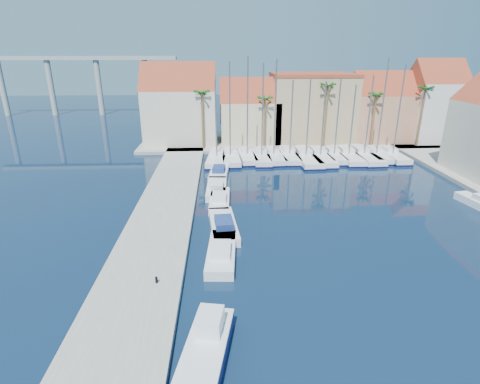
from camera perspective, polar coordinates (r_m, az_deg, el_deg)
name	(u,v)px	position (r m, az deg, el deg)	size (l,w,h in m)	color
ground	(275,319)	(24.33, 5.38, -18.77)	(260.00, 260.00, 0.00)	black
quay_west	(160,224)	(35.96, -12.13, -4.83)	(6.00, 77.00, 0.50)	gray
shore_north	(293,141)	(69.54, 8.06, 7.77)	(54.00, 16.00, 0.50)	gray
bollard	(156,280)	(26.97, -12.61, -12.94)	(0.18, 0.18, 0.44)	black
fishing_boat	(206,350)	(21.36, -5.19, -22.84)	(3.21, 6.60, 2.21)	#0E0F56
motorboat_west_0	(221,253)	(30.00, -2.85, -9.20)	(2.57, 6.85, 1.40)	white
motorboat_west_1	(223,225)	(34.36, -2.54, -5.12)	(2.89, 7.23, 1.40)	white
motorboat_west_2	(220,200)	(40.13, -3.13, -1.24)	(2.28, 6.48, 1.40)	white
motorboat_west_3	(217,188)	(43.72, -3.59, 0.61)	(2.42, 6.98, 1.40)	white
motorboat_west_4	(219,172)	(49.73, -3.17, 3.11)	(2.87, 7.15, 1.40)	white
motorboat_east_1	(479,202)	(46.92, 32.60, -1.31)	(2.46, 5.31, 1.40)	white
sailboat_0	(217,158)	(56.31, -3.49, 5.26)	(3.43, 10.06, 11.81)	white
sailboat_1	(230,156)	(56.69, -1.52, 5.44)	(2.98, 9.84, 14.22)	white
sailboat_2	(247,155)	(57.21, 1.03, 5.62)	(2.94, 8.97, 14.91)	white
sailboat_3	(261,156)	(56.85, 3.26, 5.46)	(2.53, 9.27, 14.00)	white
sailboat_4	(273,155)	(57.55, 5.03, 5.61)	(3.29, 9.58, 14.47)	white
sailboat_5	(289,155)	(58.08, 7.48, 5.60)	(2.74, 9.55, 11.67)	white
sailboat_6	(305,157)	(57.64, 9.82, 5.34)	(3.51, 11.55, 11.83)	white
sailboat_7	(319,156)	(58.18, 11.99, 5.34)	(2.88, 10.67, 11.57)	white
sailboat_8	(333,155)	(59.15, 14.01, 5.46)	(2.43, 8.74, 11.99)	white
sailboat_9	(347,155)	(59.90, 16.06, 5.41)	(2.96, 10.51, 11.02)	white
sailboat_10	(362,155)	(60.83, 18.16, 5.42)	(3.37, 11.25, 12.36)	white
sailboat_11	(375,154)	(61.46, 19.88, 5.44)	(2.53, 8.92, 14.68)	white
sailboat_12	(391,155)	(62.13, 22.03, 5.29)	(2.49, 9.17, 13.75)	white
building_0	(180,107)	(66.54, -9.09, 12.65)	(12.30, 9.00, 13.50)	beige
building_1	(250,114)	(66.56, 1.52, 11.82)	(10.30, 8.00, 11.00)	beige
building_2	(311,107)	(69.12, 10.81, 12.61)	(14.20, 10.20, 11.50)	tan
building_3	(380,110)	(72.00, 20.50, 11.68)	(10.30, 8.00, 12.00)	tan
building_4	(433,104)	(74.97, 27.37, 11.88)	(8.30, 8.00, 14.00)	silver
palm_0	(202,95)	(60.99, -5.84, 14.51)	(2.60, 2.60, 10.15)	brown
palm_1	(265,101)	(61.44, 3.82, 13.73)	(2.60, 2.60, 9.15)	brown
palm_2	(328,88)	(63.19, 13.24, 15.16)	(2.60, 2.60, 11.15)	brown
palm_3	(376,97)	(65.94, 20.02, 13.46)	(2.60, 2.60, 9.65)	brown
palm_4	(425,91)	(69.30, 26.40, 13.67)	(2.60, 2.60, 10.65)	brown
viaduct	(77,74)	(106.94, -23.59, 16.18)	(48.00, 2.20, 14.45)	#9E9E99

